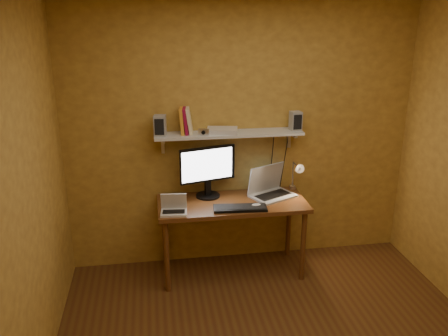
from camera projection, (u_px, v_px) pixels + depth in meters
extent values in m
cube|color=gold|center=(242.00, 136.00, 4.62)|extent=(3.40, 0.02, 2.60)
cube|color=gold|center=(15.00, 216.00, 2.87)|extent=(0.02, 3.20, 2.60)
cube|color=brown|center=(232.00, 204.00, 4.48)|extent=(1.40, 0.60, 0.04)
cylinder|color=brown|center=(167.00, 257.00, 4.28)|extent=(0.05, 0.05, 0.71)
cylinder|color=brown|center=(303.00, 246.00, 4.47)|extent=(0.05, 0.05, 0.71)
cylinder|color=brown|center=(165.00, 233.00, 4.73)|extent=(0.05, 0.05, 0.71)
cylinder|color=brown|center=(289.00, 224.00, 4.92)|extent=(0.05, 0.05, 0.71)
cube|color=silver|center=(229.00, 134.00, 4.45)|extent=(1.40, 0.25, 0.02)
cube|color=silver|center=(163.00, 144.00, 4.49)|extent=(0.03, 0.03, 0.18)
cube|color=silver|center=(289.00, 139.00, 4.68)|extent=(0.03, 0.03, 0.18)
cylinder|color=black|center=(208.00, 196.00, 4.59)|extent=(0.28, 0.28, 0.02)
cube|color=black|center=(208.00, 187.00, 4.56)|extent=(0.06, 0.05, 0.17)
cube|color=black|center=(208.00, 164.00, 4.49)|extent=(0.54, 0.17, 0.34)
cube|color=white|center=(208.00, 165.00, 4.47)|extent=(0.49, 0.13, 0.30)
cube|color=#989BA1|center=(273.00, 196.00, 4.58)|extent=(0.49, 0.43, 0.02)
cube|color=black|center=(273.00, 195.00, 4.58)|extent=(0.38, 0.29, 0.00)
cube|color=#989BA1|center=(266.00, 178.00, 4.62)|extent=(0.39, 0.24, 0.28)
cube|color=#152A42|center=(266.00, 178.00, 4.62)|extent=(0.34, 0.20, 0.24)
cube|color=silver|center=(174.00, 213.00, 4.21)|extent=(0.24, 0.18, 0.02)
cube|color=black|center=(174.00, 212.00, 4.20)|extent=(0.20, 0.11, 0.00)
cube|color=silver|center=(174.00, 201.00, 4.23)|extent=(0.23, 0.07, 0.16)
cube|color=black|center=(174.00, 201.00, 4.23)|extent=(0.21, 0.06, 0.13)
cube|color=black|center=(240.00, 208.00, 4.30)|extent=(0.50, 0.20, 0.03)
ellipsoid|color=silver|center=(256.00, 206.00, 4.34)|extent=(0.11, 0.08, 0.04)
cube|color=silver|center=(292.00, 189.00, 4.79)|extent=(0.05, 0.06, 0.08)
cylinder|color=silver|center=(293.00, 176.00, 4.75)|extent=(0.02, 0.02, 0.28)
cylinder|color=silver|center=(296.00, 165.00, 4.63)|extent=(0.01, 0.16, 0.01)
cone|color=silver|center=(298.00, 167.00, 4.55)|extent=(0.09, 0.09, 0.09)
sphere|color=#FFE0A5|center=(299.00, 168.00, 4.53)|extent=(0.04, 0.04, 0.04)
cube|color=#989BA1|center=(160.00, 126.00, 4.31)|extent=(0.12, 0.12, 0.19)
cube|color=#989BA1|center=(296.00, 121.00, 4.50)|extent=(0.11, 0.11, 0.18)
cube|color=orange|center=(182.00, 121.00, 4.36)|extent=(0.07, 0.17, 0.24)
cube|color=maroon|center=(186.00, 121.00, 4.37)|extent=(0.07, 0.17, 0.24)
cube|color=beige|center=(189.00, 121.00, 4.37)|extent=(0.08, 0.17, 0.24)
cube|color=silver|center=(204.00, 132.00, 4.35)|extent=(0.10, 0.06, 0.06)
cylinder|color=black|center=(204.00, 132.00, 4.33)|extent=(0.04, 0.03, 0.04)
cube|color=silver|center=(222.00, 131.00, 4.42)|extent=(0.31, 0.24, 0.05)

